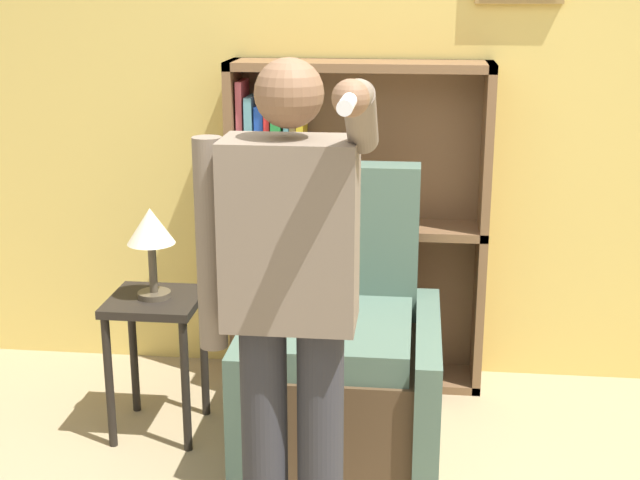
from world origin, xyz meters
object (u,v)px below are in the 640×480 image
bookcase (324,232)px  armchair (343,362)px  person_standing (290,301)px  side_table (156,326)px  table_lamp (151,232)px

bookcase → armchair: 0.76m
armchair → person_standing: 1.12m
bookcase → side_table: 0.96m
armchair → side_table: bearing=-179.7°
bookcase → table_lamp: bookcase is taller
bookcase → table_lamp: 0.93m
table_lamp → side_table: bearing=-90.0°
bookcase → table_lamp: size_ratio=4.00×
table_lamp → bookcase: bearing=44.2°
armchair → side_table: size_ratio=1.86×
bookcase → person_standing: size_ratio=0.92×
person_standing → table_lamp: 1.18m
table_lamp → armchair: bearing=0.3°
person_standing → side_table: (-0.72, 0.93, -0.49)m
armchair → bookcase: bearing=103.0°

